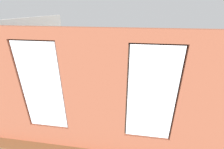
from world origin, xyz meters
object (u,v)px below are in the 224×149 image
at_px(candle_jar, 126,81).
at_px(table_plant_small, 116,80).
at_px(coffee_table, 116,84).
at_px(tv_flatscreen, 50,65).
at_px(couch_left, 181,102).
at_px(potted_plant_beside_window_right, 30,107).
at_px(potted_plant_between_couches, 128,111).
at_px(cup_ceramic, 118,83).
at_px(potted_plant_foreground_right, 72,61).
at_px(potted_plant_corner_near_left, 170,65).
at_px(couch_by_window, 80,118).
at_px(remote_gray, 112,81).
at_px(media_console, 52,79).
at_px(potted_plant_near_tv, 52,83).
at_px(papasan_chair, 115,67).

xyz_separation_m(candle_jar, table_plant_small, (0.42, 0.15, 0.09)).
relative_size(coffee_table, tv_flatscreen, 1.28).
bearing_deg(coffee_table, couch_left, 160.07).
bearing_deg(tv_flatscreen, potted_plant_beside_window_right, 106.34).
bearing_deg(couch_left, potted_plant_between_couches, -53.68).
bearing_deg(tv_flatscreen, cup_ceramic, 173.42).
relative_size(couch_left, tv_flatscreen, 1.75).
relative_size(potted_plant_foreground_right, potted_plant_corner_near_left, 0.63).
bearing_deg(couch_by_window, remote_gray, -104.20).
bearing_deg(couch_left, couch_by_window, -66.54).
bearing_deg(couch_by_window, media_console, -47.74).
height_order(remote_gray, potted_plant_between_couches, potted_plant_between_couches).
xyz_separation_m(couch_left, potted_plant_near_tv, (4.95, -0.18, 0.28)).
relative_size(coffee_table, papasan_chair, 1.34).
bearing_deg(couch_by_window, table_plant_small, -109.27).
height_order(potted_plant_foreground_right, potted_plant_beside_window_right, potted_plant_beside_window_right).
bearing_deg(potted_plant_foreground_right, coffee_table, 143.40).
height_order(table_plant_small, papasan_chair, same).
xyz_separation_m(couch_by_window, remote_gray, (-0.60, -2.36, 0.12)).
distance_m(candle_jar, table_plant_small, 0.45).
bearing_deg(table_plant_small, cup_ceramic, 132.26).
xyz_separation_m(candle_jar, potted_plant_corner_near_left, (-2.18, -1.95, 0.11)).
bearing_deg(potted_plant_between_couches, coffee_table, -74.42).
distance_m(table_plant_small, tv_flatscreen, 3.09).
xyz_separation_m(couch_by_window, potted_plant_near_tv, (1.71, -1.54, 0.28)).
distance_m(table_plant_small, potted_plant_beside_window_right, 3.28).
bearing_deg(candle_jar, potted_plant_beside_window_right, 42.61).
bearing_deg(table_plant_small, papasan_chair, -82.51).
distance_m(remote_gray, potted_plant_foreground_right, 3.21).
xyz_separation_m(couch_by_window, papasan_chair, (-0.55, -4.09, 0.12)).
distance_m(couch_left, table_plant_small, 2.62).
bearing_deg(remote_gray, couch_left, -92.89).
distance_m(couch_by_window, candle_jar, 2.69).
bearing_deg(potted_plant_foreground_right, potted_plant_between_couches, 128.37).
xyz_separation_m(cup_ceramic, remote_gray, (0.31, -0.23, -0.03)).
bearing_deg(potted_plant_between_couches, potted_plant_corner_near_left, -114.71).
distance_m(candle_jar, potted_plant_near_tv, 3.04).
relative_size(couch_by_window, remote_gray, 11.13).
distance_m(potted_plant_foreground_right, potted_plant_corner_near_left, 5.35).
relative_size(potted_plant_foreground_right, potted_plant_near_tv, 0.87).
bearing_deg(potted_plant_foreground_right, candle_jar, 149.13).
relative_size(candle_jar, papasan_chair, 0.09).
xyz_separation_m(couch_by_window, potted_plant_foreground_right, (1.96, -4.29, 0.29)).
distance_m(media_console, potted_plant_near_tv, 1.14).
bearing_deg(couch_by_window, potted_plant_near_tv, -41.97).
relative_size(candle_jar, remote_gray, 0.63).
distance_m(couch_by_window, papasan_chair, 4.13).
bearing_deg(cup_ceramic, table_plant_small, -47.74).
height_order(couch_by_window, potted_plant_corner_near_left, potted_plant_corner_near_left).
relative_size(papasan_chair, potted_plant_beside_window_right, 0.89).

